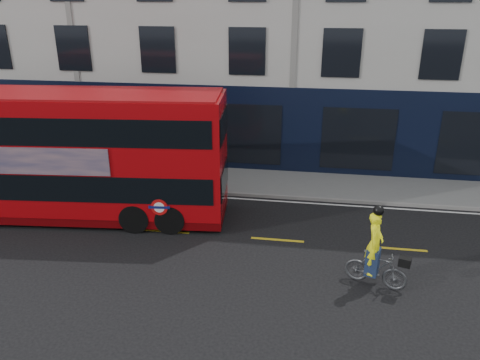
# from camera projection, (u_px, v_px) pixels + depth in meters

# --- Properties ---
(ground) EXTENTS (120.00, 120.00, 0.00)m
(ground) POSITION_uv_depth(u_px,v_px,m) (274.00, 263.00, 14.56)
(ground) COLOR black
(ground) RESTS_ON ground
(pavement) EXTENTS (60.00, 3.00, 0.12)m
(pavement) POSITION_uv_depth(u_px,v_px,m) (287.00, 184.00, 20.50)
(pavement) COLOR slate
(pavement) RESTS_ON ground
(kerb) EXTENTS (60.00, 0.12, 0.13)m
(kerb) POSITION_uv_depth(u_px,v_px,m) (284.00, 197.00, 19.12)
(kerb) COLOR gray
(kerb) RESTS_ON ground
(building_terrace) EXTENTS (50.00, 10.07, 15.00)m
(building_terrace) POSITION_uv_depth(u_px,v_px,m) (300.00, 1.00, 23.67)
(building_terrace) COLOR #BAB6AF
(building_terrace) RESTS_ON ground
(road_edge_line) EXTENTS (58.00, 0.10, 0.01)m
(road_edge_line) POSITION_uv_depth(u_px,v_px,m) (284.00, 201.00, 18.87)
(road_edge_line) COLOR silver
(road_edge_line) RESTS_ON ground
(lane_dashes) EXTENTS (58.00, 0.12, 0.01)m
(lane_dashes) POSITION_uv_depth(u_px,v_px,m) (277.00, 240.00, 15.93)
(lane_dashes) COLOR gold
(lane_dashes) RESTS_ON ground
(bus) EXTENTS (11.77, 3.65, 4.67)m
(bus) POSITION_uv_depth(u_px,v_px,m) (66.00, 155.00, 16.86)
(bus) COLOR #A8060B
(bus) RESTS_ON ground
(cyclist) EXTENTS (1.83, 1.02, 2.49)m
(cyclist) POSITION_uv_depth(u_px,v_px,m) (376.00, 259.00, 13.18)
(cyclist) COLOR #4C4E51
(cyclist) RESTS_ON ground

